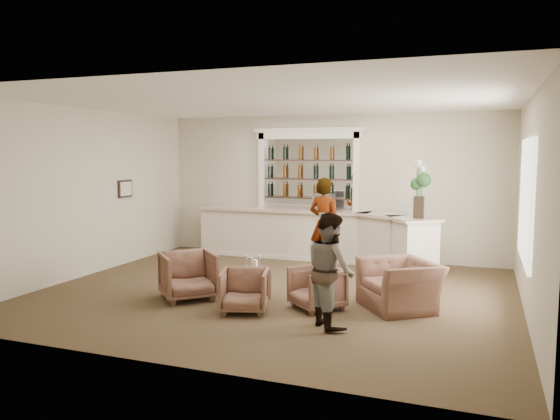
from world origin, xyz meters
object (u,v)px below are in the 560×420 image
object	(u,v)px
armchair_right	(317,288)
flower_vase	(419,186)
armchair_left	(188,275)
guest	(330,270)
armchair_center	(244,291)
armchair_far	(400,285)
espresso_machine	(324,202)
bar_counter	(316,235)
sommelier	(325,224)
cocktail_table	(253,283)

from	to	relation	value
armchair_right	flower_vase	xyz separation A→B (m)	(1.19, 3.03, 1.46)
armchair_left	guest	bearing A→B (deg)	-56.11
armchair_center	guest	bearing A→B (deg)	-25.61
armchair_far	espresso_machine	bearing A→B (deg)	177.54
armchair_left	armchair_right	size ratio (longest dim) A/B	1.20
armchair_center	armchair_far	size ratio (longest dim) A/B	0.62
flower_vase	armchair_far	bearing A→B (deg)	-89.51
guest	armchair_center	xyz separation A→B (m)	(-1.42, 0.21, -0.48)
bar_counter	sommelier	size ratio (longest dim) A/B	2.96
armchair_far	flower_vase	size ratio (longest dim) A/B	1.01
cocktail_table	armchair_far	bearing A→B (deg)	4.57
bar_counter	armchair_left	bearing A→B (deg)	-105.07
sommelier	cocktail_table	bearing A→B (deg)	92.31
armchair_center	flower_vase	bearing A→B (deg)	41.45
armchair_far	espresso_machine	size ratio (longest dim) A/B	2.64
sommelier	bar_counter	bearing A→B (deg)	-49.17
armchair_far	flower_vase	distance (m)	2.93
bar_counter	armchair_center	xyz separation A→B (m)	(0.13, -4.25, -0.25)
espresso_machine	armchair_right	bearing A→B (deg)	-74.24
bar_counter	armchair_right	size ratio (longest dim) A/B	7.92
guest	cocktail_table	bearing A→B (deg)	17.58
armchair_left	armchair_center	distance (m)	1.24
armchair_right	flower_vase	size ratio (longest dim) A/B	0.63
armchair_right	espresso_machine	world-z (taller)	espresso_machine
sommelier	espresso_machine	world-z (taller)	sommelier
armchair_left	armchair_right	world-z (taller)	armchair_left
armchair_far	flower_vase	xyz separation A→B (m)	(-0.02, 2.57, 1.41)
armchair_center	armchair_far	distance (m)	2.43
armchair_left	flower_vase	xyz separation A→B (m)	(3.37, 3.22, 1.39)
guest	flower_vase	size ratio (longest dim) A/B	1.41
armchair_left	armchair_far	world-z (taller)	armchair_left
armchair_far	espresso_machine	world-z (taller)	espresso_machine
armchair_right	flower_vase	world-z (taller)	flower_vase
cocktail_table	armchair_far	world-z (taller)	armchair_far
armchair_left	armchair_far	xyz separation A→B (m)	(3.39, 0.65, -0.02)
cocktail_table	armchair_left	world-z (taller)	armchair_left
armchair_center	armchair_left	bearing A→B (deg)	146.25
espresso_machine	flower_vase	size ratio (longest dim) A/B	0.38
sommelier	armchair_right	world-z (taller)	sommelier
armchair_right	armchair_left	bearing A→B (deg)	-134.26
cocktail_table	sommelier	size ratio (longest dim) A/B	0.33
espresso_machine	guest	bearing A→B (deg)	-71.53
bar_counter	cocktail_table	world-z (taller)	bar_counter
armchair_far	guest	bearing A→B (deg)	-69.63
sommelier	espresso_machine	xyz separation A→B (m)	(-0.28, 0.90, 0.37)
armchair_center	espresso_machine	bearing A→B (deg)	72.05
bar_counter	guest	size ratio (longest dim) A/B	3.54
armchair_center	armchair_right	world-z (taller)	armchair_right
armchair_left	flower_vase	bearing A→B (deg)	-0.12
sommelier	armchair_right	bearing A→B (deg)	118.58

